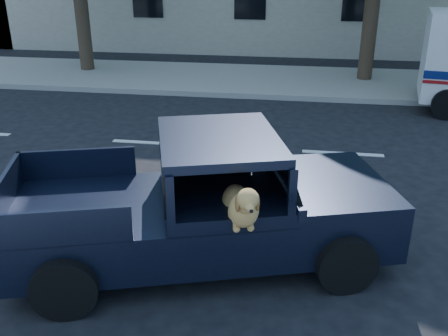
# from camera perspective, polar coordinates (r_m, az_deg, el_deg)

# --- Properties ---
(ground) EXTENTS (120.00, 120.00, 0.00)m
(ground) POSITION_cam_1_polar(r_m,az_deg,el_deg) (7.78, -15.81, -5.82)
(ground) COLOR black
(ground) RESTS_ON ground
(far_sidewalk) EXTENTS (60.00, 4.00, 0.15)m
(far_sidewalk) POSITION_cam_1_polar(r_m,az_deg,el_deg) (16.04, -2.45, 10.24)
(far_sidewalk) COLOR gray
(far_sidewalk) RESTS_ON ground
(lane_stripes) EXTENTS (21.60, 0.14, 0.01)m
(lane_stripes) POSITION_cam_1_polar(r_m,az_deg,el_deg) (10.26, 2.22, 2.31)
(lane_stripes) COLOR silver
(lane_stripes) RESTS_ON ground
(pickup_truck) EXTENTS (5.02, 3.13, 1.68)m
(pickup_truck) POSITION_cam_1_polar(r_m,az_deg,el_deg) (6.34, -3.23, -6.01)
(pickup_truck) COLOR black
(pickup_truck) RESTS_ON ground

